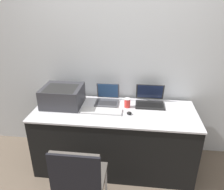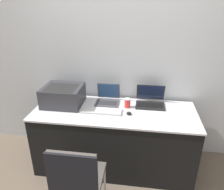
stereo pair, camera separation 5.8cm
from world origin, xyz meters
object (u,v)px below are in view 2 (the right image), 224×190
(printer, at_px, (63,95))
(coffee_cup, at_px, (127,103))
(laptop_right, at_px, (150,100))
(chair, at_px, (77,178))
(laptop_left, at_px, (108,99))
(mouse, at_px, (129,113))
(external_keyboard, at_px, (102,111))

(printer, bearing_deg, coffee_cup, 1.96)
(laptop_right, distance_m, chair, 1.28)
(laptop_left, xyz_separation_m, mouse, (0.29, -0.29, -0.03))
(printer, distance_m, mouse, 0.84)
(laptop_left, xyz_separation_m, external_keyboard, (-0.03, -0.26, -0.04))
(printer, relative_size, coffee_cup, 4.11)
(laptop_left, bearing_deg, laptop_right, 1.90)
(laptop_right, xyz_separation_m, chair, (-0.63, -1.08, -0.28))
(printer, distance_m, external_keyboard, 0.53)
(laptop_left, relative_size, mouse, 4.81)
(printer, bearing_deg, laptop_right, 7.85)
(laptop_right, xyz_separation_m, mouse, (-0.24, -0.30, -0.03))
(external_keyboard, height_order, chair, chair)
(laptop_left, bearing_deg, printer, -166.35)
(printer, height_order, external_keyboard, printer)
(laptop_right, relative_size, chair, 0.38)
(printer, relative_size, external_keyboard, 1.00)
(external_keyboard, bearing_deg, laptop_right, 26.21)
(coffee_cup, height_order, mouse, coffee_cup)
(chair, bearing_deg, laptop_right, 59.82)
(laptop_right, height_order, external_keyboard, laptop_right)
(laptop_left, relative_size, chair, 0.32)
(chair, bearing_deg, mouse, 63.38)
(coffee_cup, bearing_deg, laptop_right, 23.61)
(coffee_cup, xyz_separation_m, chair, (-0.36, -0.96, -0.29))
(coffee_cup, relative_size, mouse, 1.92)
(mouse, bearing_deg, laptop_left, 135.25)
(external_keyboard, xyz_separation_m, coffee_cup, (0.29, 0.16, 0.05))
(laptop_right, xyz_separation_m, external_keyboard, (-0.56, -0.27, -0.04))
(printer, height_order, laptop_right, printer)
(laptop_right, bearing_deg, laptop_left, -178.10)
(coffee_cup, distance_m, mouse, 0.19)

